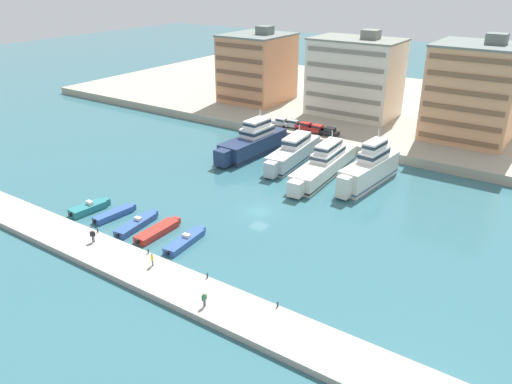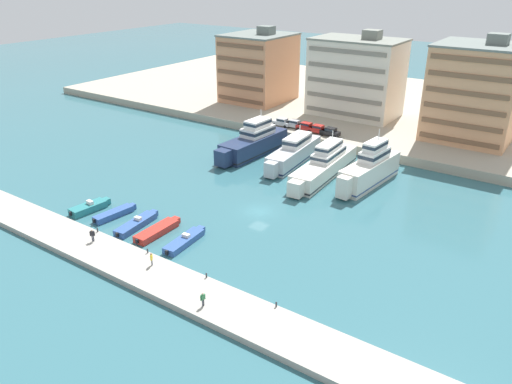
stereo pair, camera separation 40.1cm
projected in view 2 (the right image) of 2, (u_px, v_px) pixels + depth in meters
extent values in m
plane|color=#336670|center=(259.00, 211.00, 74.83)|extent=(400.00, 400.00, 0.00)
cube|color=#ADA38E|center=(409.00, 110.00, 124.08)|extent=(180.00, 70.00, 1.78)
cube|color=#A8A399|center=(155.00, 276.00, 58.44)|extent=(120.00, 6.19, 0.76)
cube|color=navy|center=(254.00, 145.00, 97.37)|extent=(5.47, 16.42, 3.48)
cube|color=navy|center=(223.00, 158.00, 90.68)|extent=(2.71, 2.48, 2.96)
cube|color=black|center=(254.00, 150.00, 97.84)|extent=(5.52, 16.58, 0.24)
cube|color=white|center=(258.00, 131.00, 97.19)|extent=(4.00, 6.97, 1.68)
cube|color=#233342|center=(258.00, 130.00, 97.12)|extent=(4.05, 7.04, 0.60)
cube|color=white|center=(258.00, 123.00, 96.55)|extent=(3.12, 5.44, 1.45)
cube|color=#233342|center=(258.00, 122.00, 96.49)|extent=(3.16, 5.49, 0.52)
cylinder|color=silver|center=(261.00, 114.00, 96.62)|extent=(0.16, 0.16, 1.80)
cube|color=navy|center=(279.00, 138.00, 103.91)|extent=(4.06, 1.08, 0.20)
cube|color=silver|center=(294.00, 154.00, 93.08)|extent=(5.21, 16.67, 3.14)
cube|color=silver|center=(271.00, 169.00, 85.88)|extent=(2.22, 2.05, 2.67)
cube|color=#192347|center=(294.00, 159.00, 93.50)|extent=(5.26, 16.83, 0.24)
cube|color=white|center=(297.00, 140.00, 93.06)|extent=(3.53, 7.12, 1.72)
cube|color=#233342|center=(297.00, 139.00, 92.99)|extent=(3.57, 7.19, 0.62)
cylinder|color=silver|center=(300.00, 130.00, 93.15)|extent=(0.16, 0.16, 1.80)
cube|color=silver|center=(312.00, 145.00, 100.24)|extent=(3.25, 1.18, 0.20)
cube|color=silver|center=(324.00, 168.00, 87.11)|extent=(5.13, 19.93, 2.94)
cube|color=silver|center=(296.00, 189.00, 78.71)|extent=(2.36, 2.17, 2.50)
cube|color=black|center=(324.00, 173.00, 87.51)|extent=(5.18, 20.13, 0.24)
cube|color=white|center=(329.00, 154.00, 87.37)|extent=(3.63, 8.45, 1.39)
cube|color=#233342|center=(329.00, 153.00, 87.31)|extent=(3.68, 8.53, 0.50)
cube|color=white|center=(329.00, 146.00, 86.81)|extent=(2.83, 6.59, 1.34)
cube|color=#233342|center=(329.00, 145.00, 86.76)|extent=(2.87, 6.66, 0.48)
cylinder|color=silver|center=(333.00, 136.00, 87.13)|extent=(0.16, 0.16, 1.80)
cube|color=silver|center=(347.00, 154.00, 95.40)|extent=(3.53, 1.08, 0.20)
cube|color=silver|center=(370.00, 172.00, 83.57)|extent=(4.97, 15.16, 4.08)
cube|color=silver|center=(344.00, 187.00, 77.75)|extent=(2.16, 2.00, 3.47)
cube|color=#334C7F|center=(369.00, 180.00, 84.12)|extent=(5.02, 15.31, 0.24)
cube|color=white|center=(374.00, 154.00, 83.16)|extent=(3.40, 6.48, 1.71)
cube|color=#233342|center=(375.00, 153.00, 83.09)|extent=(3.44, 6.55, 0.61)
cube|color=white|center=(375.00, 145.00, 82.50)|extent=(2.65, 5.06, 1.49)
cube|color=#233342|center=(375.00, 145.00, 82.44)|extent=(2.68, 5.11, 0.54)
cylinder|color=silver|center=(379.00, 135.00, 82.48)|extent=(0.16, 0.16, 1.80)
cube|color=silver|center=(390.00, 165.00, 89.48)|extent=(3.17, 1.18, 0.20)
cube|color=teal|center=(88.00, 208.00, 74.68)|extent=(2.61, 5.65, 1.07)
cube|color=teal|center=(106.00, 201.00, 76.86)|extent=(1.23, 1.04, 0.91)
cube|color=silver|center=(90.00, 202.00, 74.64)|extent=(1.20, 0.71, 0.51)
cube|color=#283847|center=(91.00, 201.00, 74.80)|extent=(1.04, 0.18, 0.31)
cube|color=black|center=(70.00, 214.00, 72.59)|extent=(0.39, 0.31, 0.60)
cube|color=#33569E|center=(114.00, 214.00, 73.01)|extent=(2.26, 6.29, 0.93)
cube|color=#33569E|center=(133.00, 206.00, 75.36)|extent=(0.96, 0.82, 0.79)
cube|color=black|center=(94.00, 221.00, 70.70)|extent=(0.39, 0.32, 0.60)
cube|color=#33569E|center=(136.00, 224.00, 70.09)|extent=(2.65, 7.33, 0.93)
cube|color=#33569E|center=(154.00, 213.00, 73.27)|extent=(1.11, 0.94, 0.79)
cube|color=silver|center=(138.00, 218.00, 70.24)|extent=(1.08, 0.71, 0.44)
cube|color=#283847|center=(139.00, 217.00, 70.44)|extent=(0.93, 0.18, 0.26)
cube|color=black|center=(117.00, 235.00, 67.01)|extent=(0.39, 0.32, 0.60)
cube|color=red|center=(157.00, 231.00, 68.29)|extent=(2.15, 6.95, 0.94)
cube|color=red|center=(176.00, 220.00, 71.22)|extent=(1.13, 0.93, 0.80)
cube|color=black|center=(137.00, 241.00, 65.47)|extent=(0.37, 0.29, 0.60)
cube|color=#33569E|center=(184.00, 241.00, 65.83)|extent=(2.45, 6.92, 0.86)
cube|color=#33569E|center=(201.00, 229.00, 68.81)|extent=(1.10, 0.93, 0.73)
cube|color=silver|center=(186.00, 235.00, 65.97)|extent=(1.08, 0.69, 0.41)
cube|color=#283847|center=(187.00, 234.00, 66.17)|extent=(0.94, 0.16, 0.25)
cube|color=black|center=(167.00, 253.00, 62.94)|extent=(0.38, 0.31, 0.60)
cube|color=#B7BCC1|center=(282.00, 123.00, 108.47)|extent=(4.11, 1.72, 0.80)
cube|color=#B7BCC1|center=(282.00, 120.00, 108.08)|extent=(2.11, 1.57, 0.68)
cube|color=#1E2833|center=(282.00, 120.00, 108.08)|extent=(2.07, 1.59, 0.37)
cylinder|color=black|center=(274.00, 125.00, 108.70)|extent=(0.64, 0.22, 0.64)
cylinder|color=black|center=(278.00, 123.00, 109.97)|extent=(0.64, 0.22, 0.64)
cylinder|color=black|center=(285.00, 127.00, 107.29)|extent=(0.64, 0.22, 0.64)
cylinder|color=black|center=(289.00, 125.00, 108.56)|extent=(0.64, 0.22, 0.64)
cube|color=#B7BCC1|center=(294.00, 125.00, 107.28)|extent=(4.12, 1.74, 0.80)
cube|color=#B7BCC1|center=(295.00, 121.00, 106.90)|extent=(2.11, 1.58, 0.68)
cube|color=#1E2833|center=(295.00, 121.00, 106.90)|extent=(2.07, 1.59, 0.37)
cylinder|color=black|center=(287.00, 126.00, 107.49)|extent=(0.64, 0.23, 0.64)
cylinder|color=black|center=(291.00, 125.00, 108.77)|extent=(0.64, 0.23, 0.64)
cylinder|color=black|center=(297.00, 128.00, 106.11)|extent=(0.64, 0.23, 0.64)
cylinder|color=black|center=(301.00, 127.00, 107.40)|extent=(0.64, 0.23, 0.64)
cube|color=red|center=(306.00, 127.00, 105.48)|extent=(4.18, 1.90, 0.80)
cube|color=red|center=(306.00, 124.00, 105.09)|extent=(2.18, 1.66, 0.68)
cube|color=#1E2833|center=(306.00, 124.00, 105.09)|extent=(2.13, 1.68, 0.37)
cylinder|color=black|center=(298.00, 129.00, 105.78)|extent=(0.65, 0.25, 0.64)
cylinder|color=black|center=(302.00, 127.00, 107.01)|extent=(0.65, 0.25, 0.64)
cylinder|color=black|center=(309.00, 131.00, 104.28)|extent=(0.65, 0.25, 0.64)
cylinder|color=black|center=(313.00, 129.00, 105.51)|extent=(0.65, 0.25, 0.64)
cube|color=red|center=(317.00, 130.00, 103.80)|extent=(4.15, 1.82, 0.80)
cube|color=red|center=(318.00, 127.00, 103.42)|extent=(2.14, 1.62, 0.68)
cube|color=#1E2833|center=(318.00, 127.00, 103.42)|extent=(2.10, 1.63, 0.37)
cylinder|color=black|center=(310.00, 132.00, 104.07)|extent=(0.65, 0.24, 0.64)
cylinder|color=black|center=(314.00, 130.00, 105.32)|extent=(0.65, 0.24, 0.64)
cylinder|color=black|center=(321.00, 134.00, 102.61)|extent=(0.65, 0.24, 0.64)
cylinder|color=black|center=(325.00, 132.00, 103.86)|extent=(0.65, 0.24, 0.64)
cube|color=black|center=(330.00, 133.00, 102.11)|extent=(4.21, 2.00, 0.80)
cube|color=black|center=(331.00, 129.00, 101.72)|extent=(2.21, 1.71, 0.68)
cube|color=#1E2833|center=(331.00, 129.00, 101.72)|extent=(2.17, 1.72, 0.37)
cylinder|color=black|center=(322.00, 134.00, 102.45)|extent=(0.65, 0.27, 0.64)
cylinder|color=black|center=(326.00, 132.00, 103.65)|extent=(0.65, 0.27, 0.64)
cylinder|color=black|center=(333.00, 137.00, 100.90)|extent=(0.65, 0.27, 0.64)
cylinder|color=black|center=(338.00, 135.00, 102.11)|extent=(0.65, 0.27, 0.64)
cube|color=tan|center=(259.00, 68.00, 127.02)|extent=(14.71, 16.11, 16.18)
cube|color=brown|center=(240.00, 100.00, 123.57)|extent=(13.53, 0.24, 0.90)
cube|color=brown|center=(240.00, 87.00, 122.24)|extent=(13.53, 0.24, 0.90)
cube|color=brown|center=(240.00, 74.00, 120.90)|extent=(13.53, 0.24, 0.90)
cube|color=brown|center=(240.00, 60.00, 119.57)|extent=(13.53, 0.24, 0.90)
cube|color=brown|center=(239.00, 46.00, 118.24)|extent=(13.53, 0.24, 0.90)
cube|color=slate|center=(259.00, 35.00, 123.60)|extent=(15.00, 16.43, 0.40)
cube|color=slate|center=(266.00, 30.00, 121.96)|extent=(3.60, 3.20, 2.00)
cube|color=silver|center=(356.00, 78.00, 114.11)|extent=(19.59, 12.37, 16.87)
cube|color=gray|center=(342.00, 113.00, 112.18)|extent=(18.03, 0.24, 0.90)
cube|color=gray|center=(343.00, 98.00, 110.79)|extent=(18.03, 0.24, 0.90)
cube|color=gray|center=(344.00, 83.00, 109.40)|extent=(18.03, 0.24, 0.90)
cube|color=gray|center=(345.00, 68.00, 108.01)|extent=(18.03, 0.24, 0.90)
cube|color=gray|center=(346.00, 52.00, 106.62)|extent=(18.03, 0.24, 0.90)
cube|color=gray|center=(359.00, 39.00, 110.55)|extent=(19.99, 12.62, 0.40)
cube|color=gray|center=(372.00, 35.00, 108.53)|extent=(3.60, 3.20, 2.00)
cube|color=tan|center=(475.00, 94.00, 97.57)|extent=(16.00, 14.89, 18.17)
cube|color=brown|center=(458.00, 140.00, 95.03)|extent=(14.72, 0.24, 0.90)
cube|color=brown|center=(461.00, 125.00, 93.78)|extent=(14.72, 0.24, 0.90)
cube|color=brown|center=(463.00, 109.00, 92.53)|extent=(14.72, 0.24, 0.90)
cube|color=brown|center=(466.00, 93.00, 91.29)|extent=(14.72, 0.24, 0.90)
cube|color=brown|center=(469.00, 77.00, 90.04)|extent=(14.72, 0.24, 0.90)
cube|color=brown|center=(472.00, 60.00, 88.79)|extent=(14.72, 0.24, 0.90)
cube|color=slate|center=(483.00, 45.00, 93.74)|extent=(16.32, 15.19, 0.40)
cube|color=slate|center=(498.00, 39.00, 92.01)|extent=(3.60, 3.20, 2.00)
cylinder|color=#4C515B|center=(204.00, 302.00, 52.65)|extent=(0.13, 0.13, 0.81)
cylinder|color=#4C515B|center=(202.00, 303.00, 52.56)|extent=(0.13, 0.13, 0.81)
cube|color=#337F4C|center=(203.00, 297.00, 52.31)|extent=(0.34, 0.49, 0.62)
cylinder|color=#337F4C|center=(205.00, 296.00, 52.49)|extent=(0.10, 0.10, 0.62)
cylinder|color=#337F4C|center=(201.00, 298.00, 52.17)|extent=(0.10, 0.10, 0.62)
sphere|color=beige|center=(203.00, 294.00, 52.13)|extent=(0.22, 0.22, 0.22)
cylinder|color=#282D3D|center=(92.00, 238.00, 64.98)|extent=(0.14, 0.14, 0.85)
cylinder|color=#282D3D|center=(94.00, 238.00, 65.00)|extent=(0.14, 0.14, 0.85)
cube|color=#232328|center=(92.00, 233.00, 64.68)|extent=(0.51, 0.48, 0.65)
cylinder|color=#232328|center=(90.00, 234.00, 64.68)|extent=(0.10, 0.10, 0.65)
cylinder|color=#232328|center=(94.00, 234.00, 64.72)|extent=(0.10, 0.10, 0.65)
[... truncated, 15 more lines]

